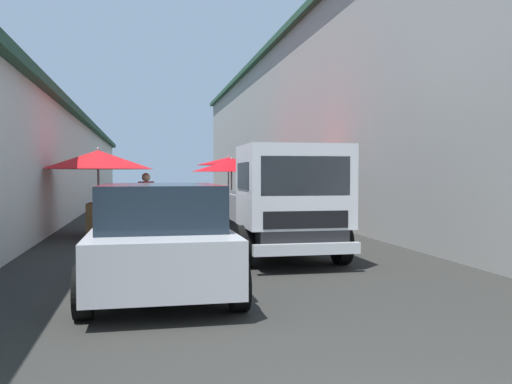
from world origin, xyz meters
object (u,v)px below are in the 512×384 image
delivery_truck (283,203)px  vendor_by_crates (146,199)px  fruit_stall_near_right (99,168)px  fruit_stall_far_left (228,170)px  hatchback_car (160,237)px  fruit_stall_far_right (231,170)px  fruit_stall_near_left (279,165)px

delivery_truck → vendor_by_crates: (4.52, 2.47, -0.11)m
fruit_stall_near_right → fruit_stall_far_left: (6.64, -4.37, 0.01)m
fruit_stall_near_right → hatchback_car: fruit_stall_near_right is taller
fruit_stall_far_left → hatchback_car: size_ratio=0.65×
fruit_stall_far_right → hatchback_car: size_ratio=0.72×
fruit_stall_near_left → delivery_truck: fruit_stall_near_left is taller
fruit_stall_near_left → hatchback_car: (-7.62, 3.59, -1.10)m
fruit_stall_far_left → fruit_stall_near_left: bearing=-174.7°
fruit_stall_near_left → fruit_stall_far_left: fruit_stall_near_left is taller
delivery_truck → vendor_by_crates: 5.15m
fruit_stall_far_left → hatchback_car: 13.96m
fruit_stall_near_right → vendor_by_crates: bearing=-99.4°
fruit_stall_far_left → delivery_truck: size_ratio=0.51×
delivery_truck → fruit_stall_near_right: bearing=37.7°
hatchback_car → delivery_truck: (2.23, -2.32, 0.30)m
fruit_stall_near_left → fruit_stall_far_left: (5.97, 0.55, -0.10)m
fruit_stall_far_right → delivery_truck: fruit_stall_far_right is taller
fruit_stall_near_left → hatchback_car: 8.50m
fruit_stall_far_right → hatchback_car: (-11.30, 2.80, -0.97)m
fruit_stall_far_right → fruit_stall_far_left: fruit_stall_far_left is taller
fruit_stall_near_left → delivery_truck: bearing=166.7°
fruit_stall_near_right → fruit_stall_far_right: fruit_stall_near_right is taller
fruit_stall_near_right → fruit_stall_far_left: 7.95m
fruit_stall_far_right → fruit_stall_far_left: 2.30m
fruit_stall_near_left → fruit_stall_far_left: size_ratio=1.04×
fruit_stall_near_right → hatchback_car: (-6.95, -1.33, -0.99)m
fruit_stall_near_right → hatchback_car: size_ratio=0.71×
fruit_stall_far_left → vendor_by_crates: 7.59m
hatchback_car → fruit_stall_near_right: bearing=10.9°
hatchback_car → vendor_by_crates: 6.76m
fruit_stall_near_right → delivery_truck: (-4.72, -3.65, -0.69)m
fruit_stall_far_left → delivery_truck: (-11.36, 0.72, -0.70)m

